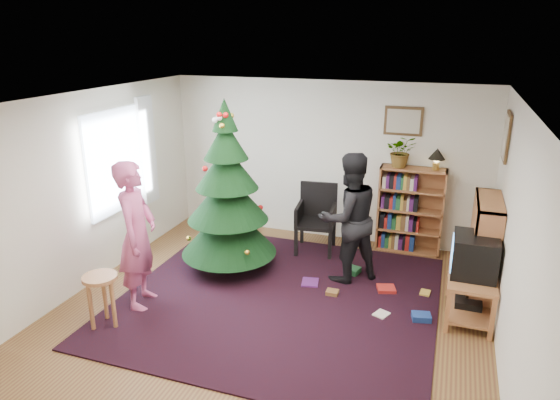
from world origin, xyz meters
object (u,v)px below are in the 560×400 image
(tv_stand, at_px, (470,291))
(person_standing, at_px, (137,235))
(potted_plant, at_px, (401,151))
(armchair, at_px, (318,215))
(christmas_tree, at_px, (228,202))
(crt_tv, at_px, (475,255))
(picture_right, at_px, (507,137))
(bookshelf_right, at_px, (483,249))
(picture_back, at_px, (403,121))
(person_by_chair, at_px, (349,218))
(bookshelf_back, at_px, (410,209))
(table_lamp, at_px, (437,155))
(stool, at_px, (101,287))

(tv_stand, bearing_deg, person_standing, -165.11)
(potted_plant, bearing_deg, armchair, -160.15)
(christmas_tree, relative_size, crt_tv, 4.51)
(picture_right, relative_size, tv_stand, 0.64)
(bookshelf_right, distance_m, crt_tv, 0.53)
(picture_back, height_order, person_standing, picture_back)
(picture_right, height_order, armchair, picture_right)
(person_standing, xyz_separation_m, person_by_chair, (2.22, 1.47, -0.03))
(christmas_tree, xyz_separation_m, bookshelf_back, (2.30, 1.46, -0.33))
(picture_back, xyz_separation_m, bookshelf_right, (1.19, -1.32, -1.29))
(christmas_tree, distance_m, person_standing, 1.37)
(picture_back, bearing_deg, table_lamp, -14.70)
(bookshelf_right, bearing_deg, picture_back, 42.07)
(stool, height_order, person_by_chair, person_by_chair)
(tv_stand, distance_m, armchair, 2.53)
(stool, xyz_separation_m, person_standing, (0.12, 0.58, 0.41))
(picture_back, distance_m, tv_stand, 2.66)
(picture_right, relative_size, potted_plant, 1.28)
(bookshelf_back, xyz_separation_m, armchair, (-1.32, -0.40, -0.11))
(tv_stand, relative_size, person_by_chair, 0.53)
(person_standing, xyz_separation_m, potted_plant, (2.71, 2.69, 0.63))
(christmas_tree, bearing_deg, tv_stand, -4.06)
(picture_right, relative_size, stool, 0.94)
(crt_tv, height_order, armchair, armchair)
(christmas_tree, xyz_separation_m, crt_tv, (3.16, -0.22, -0.21))
(picture_right, xyz_separation_m, stool, (-4.14, -2.67, -1.46))
(bookshelf_back, relative_size, potted_plant, 2.77)
(christmas_tree, relative_size, stool, 3.75)
(bookshelf_right, bearing_deg, person_standing, 111.15)
(bookshelf_right, bearing_deg, crt_tv, 166.25)
(picture_right, height_order, bookshelf_back, picture_right)
(christmas_tree, height_order, armchair, christmas_tree)
(crt_tv, height_order, potted_plant, potted_plant)
(bookshelf_back, xyz_separation_m, person_by_chair, (-0.69, -1.22, 0.21))
(picture_right, bearing_deg, person_standing, -152.46)
(picture_back, distance_m, person_by_chair, 1.79)
(bookshelf_right, xyz_separation_m, person_standing, (-3.89, -1.50, 0.24))
(armchair, relative_size, potted_plant, 2.19)
(armchair, distance_m, stool, 3.33)
(armchair, xyz_separation_m, person_standing, (-1.59, -2.28, 0.35))
(crt_tv, bearing_deg, picture_back, 120.38)
(picture_right, distance_m, tv_stand, 1.97)
(picture_right, height_order, bookshelf_right, picture_right)
(bookshelf_back, bearing_deg, person_standing, -137.30)
(person_by_chair, bearing_deg, bookshelf_right, 140.83)
(armchair, height_order, stool, armchair)
(bookshelf_back, relative_size, tv_stand, 1.39)
(picture_back, relative_size, bookshelf_right, 0.42)
(person_by_chair, distance_m, table_lamp, 1.70)
(stool, bearing_deg, person_standing, 78.42)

